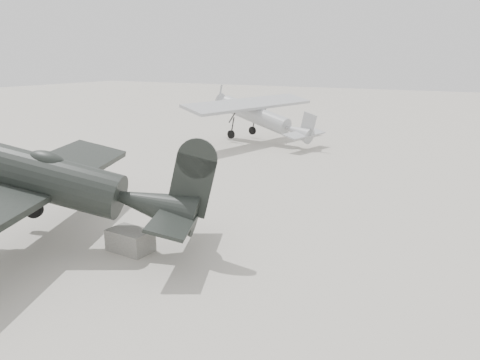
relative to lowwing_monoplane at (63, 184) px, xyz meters
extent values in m
plane|color=gray|center=(2.44, 2.74, -2.14)|extent=(160.00, 160.00, 0.00)
cylinder|color=black|center=(-0.38, -0.16, 0.08)|extent=(4.77, 3.12, 1.45)
cone|color=black|center=(2.77, 1.18, 0.13)|extent=(3.01, 2.30, 1.35)
ellipsoid|color=black|center=(-0.57, -0.24, 0.72)|extent=(1.33, 1.10, 0.48)
cube|color=black|center=(-1.05, -0.45, -0.29)|extent=(6.88, 12.30, 0.23)
cube|color=black|center=(3.53, 1.50, 0.18)|extent=(2.75, 4.45, 0.10)
cube|color=black|center=(3.68, 1.56, 1.06)|extent=(1.19, 0.58, 1.87)
cylinder|color=black|center=(-1.98, 0.68, -1.71)|extent=(0.71, 0.43, 0.71)
cylinder|color=#333333|center=(-1.98, 0.68, -1.01)|extent=(0.15, 0.15, 1.45)
cylinder|color=black|center=(3.77, 1.61, -0.32)|extent=(0.24, 0.17, 0.23)
cylinder|color=#9A9C9F|center=(-3.64, 20.43, -0.16)|extent=(5.87, 2.42, 1.22)
cone|color=#9A9C9F|center=(0.13, 19.60, -0.16)|extent=(2.18, 1.51, 1.10)
cone|color=#9A9C9F|center=(-6.77, 21.12, -0.16)|extent=(0.89, 1.26, 1.15)
cube|color=#9A9C9F|center=(-7.21, 21.22, -0.16)|extent=(0.09, 0.16, 2.43)
cube|color=#9A9C9F|center=(-4.08, 20.53, 0.53)|extent=(4.66, 12.32, 0.20)
cube|color=#9A9C9F|center=(0.67, 19.48, -0.10)|extent=(1.78, 3.88, 0.09)
cube|color=#9A9C9F|center=(0.78, 19.46, 0.61)|extent=(0.99, 0.30, 1.44)
cylinder|color=black|center=(-4.77, 19.44, -1.84)|extent=(0.64, 0.28, 0.62)
cylinder|color=black|center=(-4.25, 21.81, -1.84)|extent=(0.64, 0.28, 0.62)
cylinder|color=#333333|center=(-4.77, 19.44, -1.21)|extent=(0.12, 0.12, 1.33)
cylinder|color=#333333|center=(-4.25, 21.81, -1.21)|extent=(0.12, 0.12, 1.33)
cylinder|color=black|center=(0.89, 19.44, -0.49)|extent=(0.21, 0.12, 0.20)
cube|color=#615F5A|center=(1.96, 0.74, -1.79)|extent=(1.45, 0.95, 0.70)
camera|label=1|loc=(11.77, -9.78, 3.89)|focal=35.00mm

